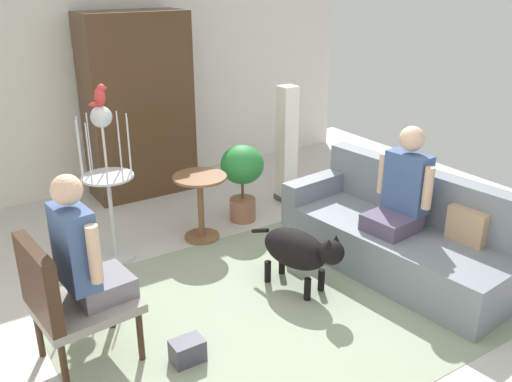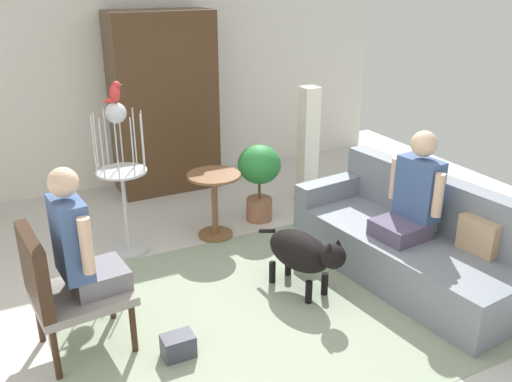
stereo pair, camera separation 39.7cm
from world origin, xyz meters
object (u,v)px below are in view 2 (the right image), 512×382
at_px(parrot, 115,92).
at_px(column_lamp, 308,147).
at_px(armchair, 60,286).
at_px(bird_cage_stand, 122,173).
at_px(couch, 409,243).
at_px(person_on_armchair, 79,243).
at_px(person_on_couch, 414,195).
at_px(handbag, 178,346).
at_px(armoire_cabinet, 164,103).
at_px(dog, 302,252).
at_px(potted_plant, 259,173).
at_px(round_end_table, 214,198).

distance_m(parrot, column_lamp, 2.29).
distance_m(armchair, bird_cage_stand, 1.50).
xyz_separation_m(couch, person_on_armchair, (-2.63, 0.22, 0.50)).
xyz_separation_m(person_on_couch, handbag, (-2.09, -0.14, -0.68)).
xyz_separation_m(person_on_couch, person_on_armchair, (-2.59, 0.25, 0.04)).
xyz_separation_m(armchair, person_on_couch, (2.74, -0.24, 0.23)).
bearing_deg(armoire_cabinet, person_on_couch, -68.92).
relative_size(couch, dog, 2.38).
height_order(armchair, bird_cage_stand, bird_cage_stand).
relative_size(person_on_armchair, column_lamp, 0.68).
distance_m(person_on_couch, person_on_armchair, 2.61).
relative_size(person_on_couch, person_on_armchair, 0.99).
bearing_deg(armoire_cabinet, handbag, -107.07).
xyz_separation_m(potted_plant, handbag, (-1.50, -1.74, -0.44)).
height_order(couch, handbag, couch).
relative_size(person_on_couch, dog, 0.97).
distance_m(person_on_armchair, round_end_table, 1.92).
distance_m(bird_cage_stand, parrot, 0.71).
relative_size(couch, parrot, 11.84).
height_order(armchair, person_on_armchair, person_on_armchair).
bearing_deg(column_lamp, handbag, -138.56).
bearing_deg(potted_plant, round_end_table, -164.90).
relative_size(armchair, armoire_cabinet, 0.45).
bearing_deg(couch, bird_cage_stand, 143.91).
relative_size(dog, potted_plant, 1.10).
distance_m(person_on_armchair, column_lamp, 3.12).
height_order(person_on_couch, parrot, parrot).
distance_m(potted_plant, armoire_cabinet, 1.54).
bearing_deg(potted_plant, handbag, -130.72).
height_order(round_end_table, armoire_cabinet, armoire_cabinet).
xyz_separation_m(couch, armchair, (-2.79, 0.21, 0.23)).
height_order(dog, bird_cage_stand, bird_cage_stand).
relative_size(column_lamp, armoire_cabinet, 0.64).
bearing_deg(person_on_couch, potted_plant, 110.04).
bearing_deg(parrot, person_on_armchair, -115.32).
distance_m(couch, bird_cage_stand, 2.57).
height_order(armchair, person_on_couch, person_on_couch).
relative_size(couch, round_end_table, 3.28).
distance_m(round_end_table, column_lamp, 1.33).
distance_m(couch, armoire_cabinet, 3.23).
distance_m(round_end_table, parrot, 1.38).
xyz_separation_m(bird_cage_stand, handbag, (-0.09, -1.66, -0.70)).
distance_m(column_lamp, handbag, 2.99).
distance_m(armchair, handbag, 0.88).
height_order(bird_cage_stand, armoire_cabinet, armoire_cabinet).
height_order(couch, round_end_table, couch).
bearing_deg(parrot, bird_cage_stand, -180.00).
xyz_separation_m(person_on_couch, armoire_cabinet, (-1.14, 2.95, 0.27)).
height_order(person_on_couch, potted_plant, person_on_couch).
xyz_separation_m(person_on_couch, column_lamp, (0.11, 1.81, -0.11)).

